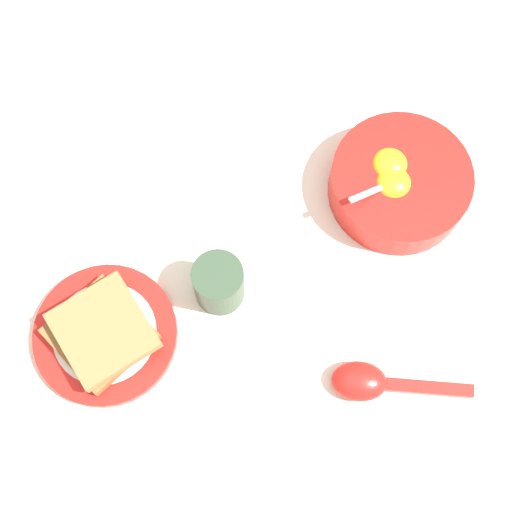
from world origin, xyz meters
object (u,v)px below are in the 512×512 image
egg_bowl (399,183)px  toast_sandwich (102,332)px  toast_plate (106,334)px  drinking_cup (219,283)px  soup_spoon (372,382)px

egg_bowl → toast_sandwich: bearing=-143.0°
toast_sandwich → toast_plate: bearing=111.3°
toast_plate → drinking_cup: bearing=30.7°
egg_bowl → drinking_cup: bearing=-140.2°
soup_spoon → toast_sandwich: bearing=178.9°
egg_bowl → soup_spoon: egg_bowl is taller
egg_bowl → toast_sandwich: 0.41m
egg_bowl → toast_sandwich: size_ratio=1.18×
soup_spoon → drinking_cup: size_ratio=2.28×
egg_bowl → drinking_cup: size_ratio=2.38×
egg_bowl → soup_spoon: bearing=-91.4°
toast_plate → drinking_cup: size_ratio=2.33×
egg_bowl → toast_plate: egg_bowl is taller
egg_bowl → soup_spoon: (-0.01, -0.25, -0.01)m
egg_bowl → toast_plate: 0.41m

